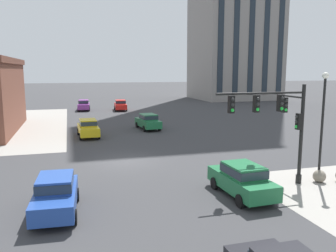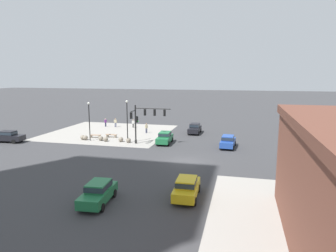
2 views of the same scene
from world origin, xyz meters
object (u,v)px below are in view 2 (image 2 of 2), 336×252
(bollard_sphere_curb_c, at_px, (106,139))
(street_lamp_mid_sidewalk, at_px, (89,117))
(car_main_northbound_near, at_px, (187,187))
(pedestrian_at_curb, at_px, (146,127))
(pedestrian_walking_east, at_px, (115,122))
(street_lamp_corner_near, at_px, (127,117))
(bollard_sphere_curb_f, at_px, (85,138))
(car_main_northbound_far, at_px, (98,192))
(car_parked_curb, at_px, (228,141))
(bollard_sphere_curb_a, at_px, (128,140))
(car_main_southbound_near, at_px, (9,136))
(pedestrian_near_bench, at_px, (106,122))
(bollard_sphere_curb_e, at_px, (83,137))
(car_cross_far, at_px, (165,137))
(bollard_sphere_curb_b, at_px, (121,139))
(bench_mid_block, at_px, (95,136))
(car_main_southbound_far, at_px, (195,128))
(traffic_signal_main, at_px, (143,118))
(bench_near_signal, at_px, (111,135))
(pedestrian_with_bag, at_px, (133,123))
(bollard_sphere_curb_d, at_px, (101,138))

(bollard_sphere_curb_c, distance_m, street_lamp_mid_sidewalk, 4.15)
(car_main_northbound_near, bearing_deg, pedestrian_at_curb, -65.49)
(pedestrian_at_curb, height_order, street_lamp_mid_sidewalk, street_lamp_mid_sidewalk)
(pedestrian_at_curb, xyz_separation_m, pedestrian_walking_east, (7.55, -4.32, -0.02))
(bollard_sphere_curb_c, relative_size, street_lamp_corner_near, 0.12)
(bollard_sphere_curb_f, height_order, car_main_northbound_far, car_main_northbound_far)
(street_lamp_corner_near, xyz_separation_m, car_parked_curb, (-14.40, -0.54, -2.92))
(bollard_sphere_curb_a, bearing_deg, car_main_southbound_near, 12.73)
(bollard_sphere_curb_a, distance_m, pedestrian_near_bench, 15.04)
(bollard_sphere_curb_e, bearing_deg, bollard_sphere_curb_a, 177.96)
(pedestrian_walking_east, bearing_deg, pedestrian_at_curb, 150.24)
(car_cross_far, bearing_deg, bollard_sphere_curb_c, 5.35)
(bollard_sphere_curb_c, bearing_deg, bollard_sphere_curb_b, -171.62)
(bollard_sphere_curb_f, xyz_separation_m, car_main_northbound_far, (-12.47, 20.58, 0.56))
(pedestrian_near_bench, xyz_separation_m, car_cross_far, (-14.55, 11.07, 0.02))
(car_main_northbound_near, height_order, car_cross_far, same)
(bench_mid_block, distance_m, pedestrian_at_curb, 8.73)
(car_main_southbound_far, bearing_deg, car_main_northbound_near, 97.43)
(car_main_southbound_near, bearing_deg, pedestrian_walking_east, -122.52)
(traffic_signal_main, relative_size, car_cross_far, 1.25)
(bench_near_signal, relative_size, pedestrian_walking_east, 1.09)
(bollard_sphere_curb_a, bearing_deg, bollard_sphere_curb_b, -12.62)
(bollard_sphere_curb_e, bearing_deg, street_lamp_mid_sidewalk, 167.65)
(pedestrian_near_bench, distance_m, pedestrian_at_curb, 10.46)
(bench_near_signal, xyz_separation_m, pedestrian_near_bench, (5.21, -8.94, 0.58))
(bollard_sphere_curb_f, height_order, car_main_northbound_near, car_main_northbound_near)
(bollard_sphere_curb_a, bearing_deg, car_cross_far, -171.53)
(pedestrian_near_bench, bearing_deg, car_main_southbound_far, 171.81)
(bollard_sphere_curb_c, distance_m, bollard_sphere_curb_f, 3.46)
(bollard_sphere_curb_f, relative_size, car_main_northbound_far, 0.16)
(car_main_southbound_far, bearing_deg, car_parked_curb, 123.74)
(bollard_sphere_curb_a, distance_m, pedestrian_at_curb, 7.65)
(bollard_sphere_curb_e, relative_size, car_cross_far, 0.16)
(pedestrian_at_curb, relative_size, car_main_northbound_near, 0.38)
(bollard_sphere_curb_c, xyz_separation_m, car_main_southbound_near, (13.72, 3.87, 0.56))
(bollard_sphere_curb_b, height_order, bollard_sphere_curb_e, same)
(bollard_sphere_curb_f, relative_size, pedestrian_near_bench, 0.45)
(pedestrian_with_bag, bearing_deg, bench_near_signal, 88.01)
(car_main_northbound_near, relative_size, car_cross_far, 1.00)
(car_main_northbound_near, bearing_deg, car_cross_far, -70.45)
(car_cross_far, bearing_deg, car_parked_curb, 177.54)
(bollard_sphere_curb_d, relative_size, car_main_northbound_near, 0.16)
(car_main_northbound_near, relative_size, car_main_southbound_far, 1.01)
(bollard_sphere_curb_f, relative_size, car_parked_curb, 0.16)
(bollard_sphere_curb_b, relative_size, car_main_northbound_far, 0.16)
(street_lamp_mid_sidewalk, height_order, car_main_northbound_near, street_lamp_mid_sidewalk)
(traffic_signal_main, bearing_deg, bollard_sphere_curb_c, -3.31)
(bollard_sphere_curb_a, relative_size, pedestrian_at_curb, 0.42)
(pedestrian_near_bench, relative_size, pedestrian_walking_east, 0.95)
(bollard_sphere_curb_a, height_order, bollard_sphere_curb_c, same)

